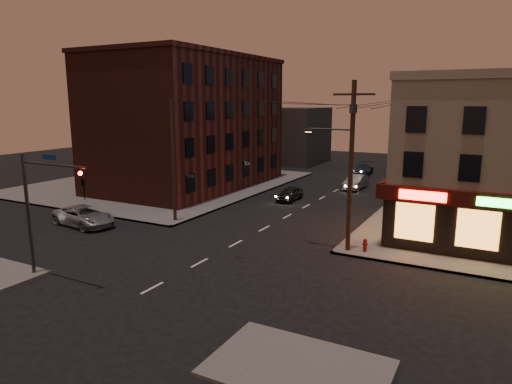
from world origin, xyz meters
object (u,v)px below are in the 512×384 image
Objects in this scene: sedan_far at (364,169)px; sedan_near at (290,194)px; sedan_mid at (356,182)px; fire_hydrant at (365,244)px; suv_cross at (84,216)px.

sedan_near is at bearing -101.51° from sedan_far.
sedan_mid is 20.80m from fire_hydrant.
fire_hydrant is (6.29, -19.83, -0.13)m from sedan_mid.
sedan_far reaches higher than fire_hydrant.
suv_cross reaches higher than sedan_near.
fire_hydrant is at bearing -69.85° from sedan_mid.
sedan_mid is at bearing 65.22° from sedan_near.
sedan_far is (1.88, 18.34, 0.06)m from sedan_near.
suv_cross reaches higher than fire_hydrant.
sedan_near is 4.55× the size of fire_hydrant.
sedan_far is (-1.86, 9.99, -0.04)m from sedan_mid.
sedan_near is 18.43m from sedan_far.
sedan_near is 15.25m from fire_hydrant.
sedan_near is 9.14m from sedan_mid.
fire_hydrant is (8.15, -29.83, -0.09)m from sedan_far.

